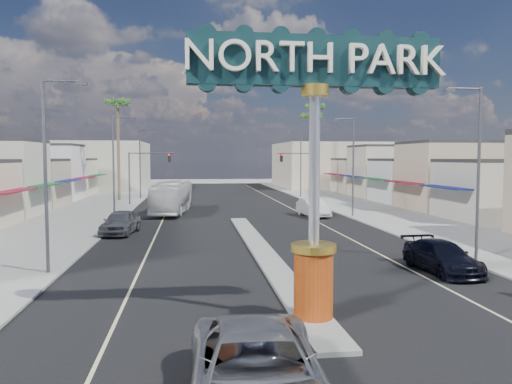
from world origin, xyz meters
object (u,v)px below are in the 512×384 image
object	(u,v)px
traffic_signal_left	(145,168)
streetlight_r_mid	(351,161)
palm_right_far	(315,112)
suv_right	(442,257)
palm_left_far	(118,108)
gateway_sign	(315,142)
streetlight_r_far	(300,160)
suv_left	(257,373)
car_parked_left	(121,222)
palm_right_mid	(312,121)
streetlight_l_mid	(115,162)
traffic_signal_right	(304,167)
streetlight_r_near	(476,165)
city_bus	(172,197)
streetlight_l_near	(49,166)
car_parked_right	(313,208)
streetlight_l_far	(141,160)

from	to	relation	value
traffic_signal_left	streetlight_r_mid	size ratio (longest dim) A/B	0.67
palm_right_far	suv_right	xyz separation A→B (m)	(-7.21, -53.77, -11.65)
palm_left_far	palm_right_far	world-z (taller)	palm_right_far
gateway_sign	traffic_signal_left	xyz separation A→B (m)	(-9.18, 42.02, -1.65)
streetlight_r_mid	streetlight_r_far	size ratio (longest dim) A/B	1.00
gateway_sign	streetlight_r_mid	bearing A→B (deg)	69.58
streetlight_r_mid	suv_left	bearing A→B (deg)	-111.20
suv_left	streetlight_r_mid	bearing A→B (deg)	71.22
gateway_sign	palm_right_far	xyz separation A→B (m)	(15.00, 60.02, 6.46)
gateway_sign	car_parked_left	size ratio (longest dim) A/B	1.81
palm_right_mid	car_parked_left	size ratio (longest dim) A/B	2.40
suv_left	streetlight_l_mid	bearing A→B (deg)	105.49
traffic_signal_right	streetlight_r_near	distance (m)	34.03
palm_right_mid	city_bus	world-z (taller)	palm_right_mid
streetlight_l_mid	palm_left_far	world-z (taller)	palm_left_far
gateway_sign	streetlight_l_near	size ratio (longest dim) A/B	1.02
suv_right	car_parked_left	distance (m)	21.83
streetlight_l_near	streetlight_r_mid	distance (m)	28.90
streetlight_l_mid	streetlight_r_far	world-z (taller)	same
palm_right_far	traffic_signal_left	bearing A→B (deg)	-143.33
streetlight_r_mid	suv_right	world-z (taller)	streetlight_r_mid
suv_right	city_bus	distance (m)	30.32
suv_right	car_parked_right	xyz separation A→B (m)	(-0.74, 22.34, 0.09)
car_parked_right	city_bus	world-z (taller)	city_bus
traffic_signal_right	palm_right_far	xyz separation A→B (m)	(5.82, 18.01, 8.11)
traffic_signal_right	car_parked_right	xyz separation A→B (m)	(-2.14, -13.43, -3.45)
traffic_signal_left	city_bus	bearing A→B (deg)	-69.27
streetlight_l_far	palm_right_far	size ratio (longest dim) A/B	0.64
streetlight_l_mid	suv_right	size ratio (longest dim) A/B	1.78
streetlight_l_far	city_bus	distance (m)	17.68
streetlight_l_near	palm_right_mid	xyz separation A→B (m)	(23.43, 46.00, 5.54)
car_parked_left	traffic_signal_right	bearing A→B (deg)	57.79
traffic_signal_left	suv_left	size ratio (longest dim) A/B	0.95
traffic_signal_right	streetlight_r_far	distance (m)	8.14
streetlight_r_far	palm_right_far	distance (m)	13.21
gateway_sign	streetlight_r_mid	size ratio (longest dim) A/B	1.02
streetlight_r_far	palm_left_far	bearing A→B (deg)	-175.12
streetlight_l_mid	streetlight_r_near	bearing A→B (deg)	-43.79
traffic_signal_right	palm_right_mid	distance (m)	14.10
streetlight_r_far	city_bus	size ratio (longest dim) A/B	0.81
streetlight_r_far	car_parked_left	size ratio (longest dim) A/B	1.78
streetlight_l_mid	streetlight_r_mid	size ratio (longest dim) A/B	1.00
palm_left_far	streetlight_r_far	bearing A→B (deg)	4.88
traffic_signal_left	streetlight_r_mid	world-z (taller)	streetlight_r_mid
gateway_sign	car_parked_right	world-z (taller)	gateway_sign
streetlight_l_near	car_parked_left	bearing A→B (deg)	83.29
streetlight_r_far	palm_right_mid	size ratio (longest dim) A/B	0.74
streetlight_r_far	suv_right	xyz separation A→B (m)	(-2.65, -43.77, -4.33)
gateway_sign	streetlight_l_near	xyz separation A→B (m)	(-10.43, 8.02, -0.86)
streetlight_r_mid	suv_right	distance (m)	22.36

